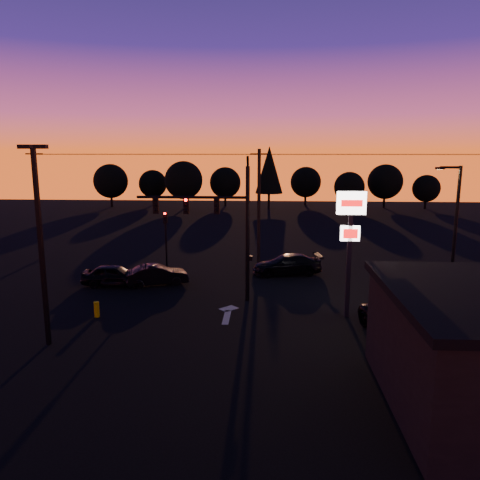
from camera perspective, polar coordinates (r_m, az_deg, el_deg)
The scene contains 24 objects.
ground at distance 24.78m, azimuth -3.00°, elevation -10.16°, with size 120.00×120.00×0.00m, color black.
lane_arrow at distance 26.29m, azimuth -1.51°, elevation -8.88°, with size 1.20×3.10×0.01m.
traffic_signal_mast at distance 27.39m, azimuth -2.41°, elevation 2.58°, with size 6.79×0.52×8.58m.
secondary_signal at distance 35.80m, azimuth -9.05°, elevation 1.06°, with size 0.30×0.31×4.35m.
parking_lot_light at distance 22.67m, azimuth -23.21°, elevation 0.79°, with size 1.25×0.30×9.14m.
pylon_sign at distance 25.20m, azimuth 13.30°, elevation 1.50°, with size 1.50×0.28×6.80m.
streetlight at distance 30.99m, azimuth 24.65°, elevation 1.59°, with size 1.55×0.35×8.00m.
utility_pole_0 at distance 41.60m, azimuth -23.39°, elevation 4.08°, with size 1.40×0.26×9.00m.
utility_pole_1 at distance 37.24m, azimuth 2.32°, elevation 4.26°, with size 1.40×0.26×9.00m.
power_wires at distance 36.99m, azimuth 2.36°, elevation 10.39°, with size 36.00×1.22×0.07m.
bollard at distance 26.72m, azimuth -17.07°, elevation -8.09°, with size 0.28×0.28×0.85m, color #DBCC00.
tree_0 at distance 77.16m, azimuth -15.49°, elevation 6.93°, with size 5.36×5.36×6.74m.
tree_1 at distance 78.41m, azimuth -10.58°, elevation 6.74°, with size 4.54×4.54×5.71m.
tree_2 at distance 72.23m, azimuth -6.88°, elevation 7.25°, with size 5.77×5.78×7.26m.
tree_3 at distance 75.44m, azimuth -1.82°, elevation 7.00°, with size 4.95×4.95×6.22m.
tree_4 at distance 72.04m, azimuth 3.58°, elevation 8.54°, with size 4.18×4.18×9.50m.
tree_5 at distance 77.42m, azimuth 8.02°, elevation 7.00°, with size 4.95×4.95×6.22m.
tree_6 at distance 72.27m, azimuth 13.18°, elevation 6.30°, with size 4.54×4.54×5.71m.
tree_7 at distance 76.40m, azimuth 17.28°, elevation 6.80°, with size 5.36×5.36×6.74m.
tree_8 at distance 77.18m, azimuth 21.76°, elevation 5.86°, with size 4.12×4.12×5.19m.
car_left at distance 32.23m, azimuth -15.07°, elevation -4.19°, with size 1.69×4.19×1.43m, color black.
car_mid at distance 31.87m, azimuth -10.11°, elevation -4.21°, with size 1.44×4.14×1.36m, color black.
car_right at distance 34.17m, azimuth 5.74°, elevation -2.99°, with size 2.03×5.00×1.45m, color black.
suv_parked at distance 24.05m, azimuth 19.69°, elevation -9.58°, with size 2.47×5.37×1.49m, color black.
Camera 1 is at (2.56, -22.98, 8.91)m, focal length 35.00 mm.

